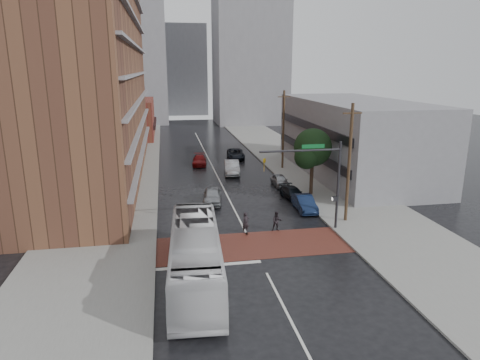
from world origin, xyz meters
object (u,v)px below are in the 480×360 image
car_parked_far (280,180)px  car_parked_near (304,203)px  pedestrian_a (246,223)px  suv_travel (236,154)px  transit_bus (195,256)px  car_travel_b (232,167)px  pedestrian_b (277,221)px  car_travel_a (212,196)px  car_travel_c (199,160)px  car_parked_mid (293,193)px

car_parked_far → car_parked_near: bearing=-91.3°
pedestrian_a → suv_travel: 28.61m
transit_bus → car_travel_b: 27.51m
pedestrian_b → car_travel_a: pedestrian_b is taller
car_parked_far → car_travel_a: bearing=-150.1°
pedestrian_a → car_parked_far: 14.46m
car_travel_b → car_travel_c: 6.77m
car_travel_b → car_parked_far: size_ratio=1.38×
car_travel_b → car_parked_near: car_travel_b is taller
car_travel_c → car_parked_far: (7.89, -12.14, -0.03)m
suv_travel → car_travel_a: bearing=-100.2°
car_travel_a → car_parked_mid: car_travel_a is taller
pedestrian_a → pedestrian_b: bearing=-21.0°
transit_bus → car_parked_far: bearing=65.4°
pedestrian_a → suv_travel: pedestrian_a is taller
suv_travel → car_parked_mid: size_ratio=1.26×
pedestrian_b → car_parked_near: pedestrian_b is taller
car_travel_c → pedestrian_b: bearing=-74.7°
car_travel_c → pedestrian_a: bearing=-80.4°
suv_travel → pedestrian_a: bearing=-92.4°
pedestrian_b → car_travel_b: 19.37m
suv_travel → car_parked_near: size_ratio=1.20×
pedestrian_b → car_travel_b: car_travel_b is taller
pedestrian_a → car_travel_b: (1.93, 19.36, -0.02)m
car_travel_b → car_travel_c: car_travel_b is taller
suv_travel → car_parked_near: suv_travel is taller
transit_bus → car_travel_c: size_ratio=2.76×
car_parked_far → car_travel_b: bearing=123.4°
transit_bus → car_parked_far: (10.82, 20.38, -1.10)m
car_travel_b → transit_bus: bearing=-98.1°
transit_bus → car_travel_c: bearing=88.2°
car_travel_b → car_parked_mid: car_travel_b is taller
car_travel_b → suv_travel: (1.97, 8.98, -0.12)m
car_parked_near → car_parked_far: bearing=92.4°
suv_travel → car_parked_mid: suv_travel is taller
pedestrian_a → car_parked_far: bearing=43.0°
transit_bus → car_parked_far: size_ratio=3.38×
car_parked_mid → pedestrian_a: bearing=-135.3°
car_travel_c → suv_travel: bearing=36.4°
car_parked_mid → car_parked_far: 4.93m
car_travel_a → suv_travel: bearing=82.6°
car_parked_near → car_parked_far: (0.00, 8.54, -0.08)m
car_parked_near → car_parked_far: size_ratio=1.16×
car_parked_far → suv_travel: bearing=97.7°
pedestrian_b → car_parked_far: size_ratio=0.45×
car_travel_c → car_parked_near: (7.89, -20.69, 0.05)m
car_travel_c → suv_travel: suv_travel is taller
car_parked_near → car_parked_far: 8.54m
car_travel_a → car_travel_b: (3.68, 11.23, 0.08)m
car_travel_c → suv_travel: size_ratio=0.88×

